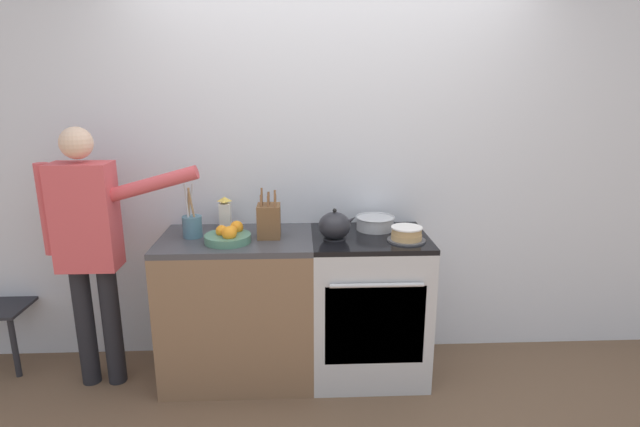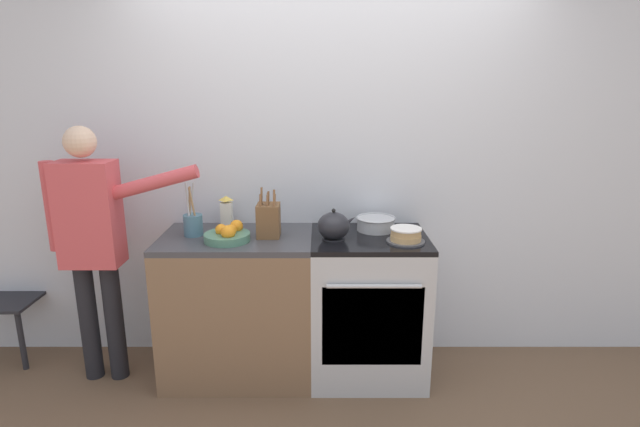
% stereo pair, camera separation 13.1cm
% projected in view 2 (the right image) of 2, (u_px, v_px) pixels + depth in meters
% --- Properties ---
extents(ground_plane, '(16.00, 16.00, 0.00)m').
position_uv_depth(ground_plane, '(333.00, 398.00, 2.97)').
color(ground_plane, brown).
extents(wall_back, '(8.00, 0.04, 2.60)m').
position_uv_depth(wall_back, '(332.00, 165.00, 3.23)').
color(wall_back, silver).
rests_on(wall_back, ground_plane).
extents(counter_cabinet, '(0.92, 0.59, 0.92)m').
position_uv_depth(counter_cabinet, '(240.00, 306.00, 3.14)').
color(counter_cabinet, brown).
rests_on(counter_cabinet, ground_plane).
extents(stove_range, '(0.71, 0.63, 0.92)m').
position_uv_depth(stove_range, '(368.00, 306.00, 3.14)').
color(stove_range, '#B7BABF').
rests_on(stove_range, ground_plane).
extents(layer_cake, '(0.22, 0.22, 0.09)m').
position_uv_depth(layer_cake, '(407.00, 235.00, 2.90)').
color(layer_cake, '#4C4C51').
rests_on(layer_cake, stove_range).
extents(tea_kettle, '(0.23, 0.19, 0.19)m').
position_uv_depth(tea_kettle, '(335.00, 226.00, 2.95)').
color(tea_kettle, '#232328').
rests_on(tea_kettle, stove_range).
extents(mixing_bowl, '(0.25, 0.25, 0.09)m').
position_uv_depth(mixing_bowl, '(377.00, 224.00, 3.14)').
color(mixing_bowl, '#B7BABF').
rests_on(mixing_bowl, stove_range).
extents(knife_block, '(0.14, 0.15, 0.30)m').
position_uv_depth(knife_block, '(269.00, 220.00, 3.00)').
color(knife_block, brown).
rests_on(knife_block, counter_cabinet).
extents(utensil_crock, '(0.12, 0.12, 0.32)m').
position_uv_depth(utensil_crock, '(194.00, 224.00, 3.02)').
color(utensil_crock, '#477084').
rests_on(utensil_crock, counter_cabinet).
extents(fruit_bowl, '(0.27, 0.27, 0.11)m').
position_uv_depth(fruit_bowl, '(229.00, 235.00, 2.92)').
color(fruit_bowl, '#4C7F66').
rests_on(fruit_bowl, counter_cabinet).
extents(milk_carton, '(0.07, 0.07, 0.21)m').
position_uv_depth(milk_carton, '(228.00, 212.00, 3.19)').
color(milk_carton, white).
rests_on(milk_carton, counter_cabinet).
extents(person_baker, '(0.91, 0.20, 1.59)m').
position_uv_depth(person_baker, '(94.00, 235.00, 2.96)').
color(person_baker, black).
rests_on(person_baker, ground_plane).
extents(dining_chair, '(0.40, 0.40, 0.83)m').
position_uv_depth(dining_chair, '(14.00, 287.00, 3.40)').
color(dining_chair, '#232328').
rests_on(dining_chair, ground_plane).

